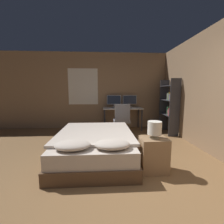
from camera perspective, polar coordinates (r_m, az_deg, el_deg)
ground_plane at (r=2.15m, az=10.37°, el=-30.96°), size 20.00×20.00×0.00m
wall_back at (r=5.52m, az=0.89°, el=8.03°), size 12.00×0.08×2.70m
wall_side_right at (r=3.87m, az=33.24°, el=6.76°), size 0.06×12.00×2.70m
bed at (r=3.13m, az=-6.40°, el=-12.30°), size 1.49×1.99×0.60m
nightstand at (r=2.69m, az=15.53°, el=-15.43°), size 0.44×0.35×0.58m
bedside_lamp at (r=2.55m, az=15.91°, el=-5.97°), size 0.22×0.22×0.28m
desk at (r=5.22m, az=4.02°, el=0.50°), size 1.35×0.60×0.77m
monitor_left at (r=5.36m, az=0.74°, el=4.48°), size 0.50×0.16×0.43m
monitor_right at (r=5.43m, az=6.77°, el=4.47°), size 0.50×0.16×0.43m
keyboard at (r=5.02m, az=4.32°, el=1.50°), size 0.42×0.13×0.02m
computer_mouse at (r=5.06m, az=7.67°, el=1.62°), size 0.07×0.05×0.04m
office_chair at (r=4.55m, az=3.70°, el=-4.08°), size 0.52×0.52×0.97m
bookshelf at (r=5.01m, az=21.30°, el=2.87°), size 0.31×0.81×1.71m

